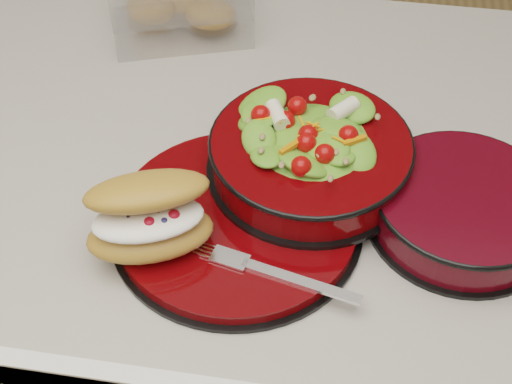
# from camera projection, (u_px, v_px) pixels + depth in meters

# --- Properties ---
(island_counter) EXTENTS (1.24, 0.74, 0.90)m
(island_counter) POSITION_uv_depth(u_px,v_px,m) (325.00, 334.00, 1.26)
(island_counter) COLOR white
(island_counter) RESTS_ON ground
(dinner_plate) EXTENTS (0.30, 0.30, 0.02)m
(dinner_plate) POSITION_uv_depth(u_px,v_px,m) (237.00, 220.00, 0.83)
(dinner_plate) COLOR black
(dinner_plate) RESTS_ON island_counter
(salad_bowl) EXTENTS (0.25, 0.25, 0.10)m
(salad_bowl) POSITION_uv_depth(u_px,v_px,m) (311.00, 148.00, 0.85)
(salad_bowl) COLOR black
(salad_bowl) RESTS_ON dinner_plate
(croissant) EXTENTS (0.16, 0.14, 0.09)m
(croissant) POSITION_uv_depth(u_px,v_px,m) (150.00, 217.00, 0.77)
(croissant) COLOR #BC8039
(croissant) RESTS_ON dinner_plate
(fork) EXTENTS (0.17, 0.06, 0.00)m
(fork) POSITION_uv_depth(u_px,v_px,m) (279.00, 274.00, 0.77)
(fork) COLOR silver
(fork) RESTS_ON dinner_plate
(pastry_box) EXTENTS (0.24, 0.21, 0.09)m
(pastry_box) POSITION_uv_depth(u_px,v_px,m) (180.00, 2.00, 1.09)
(pastry_box) COLOR white
(pastry_box) RESTS_ON island_counter
(extra_bowl) EXTENTS (0.22, 0.22, 0.05)m
(extra_bowl) POSITION_uv_depth(u_px,v_px,m) (463.00, 207.00, 0.82)
(extra_bowl) COLOR black
(extra_bowl) RESTS_ON island_counter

